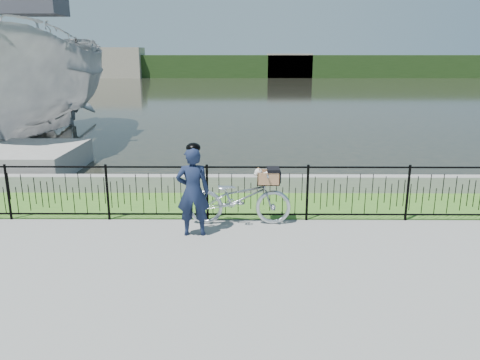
{
  "coord_description": "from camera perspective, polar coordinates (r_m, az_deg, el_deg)",
  "views": [
    {
      "loc": [
        -0.28,
        -7.34,
        3.27
      ],
      "look_at": [
        -0.34,
        1.0,
        1.0
      ],
      "focal_mm": 35.0,
      "sensor_mm": 36.0,
      "label": 1
    }
  ],
  "objects": [
    {
      "name": "grass_strip",
      "position": [
        10.46,
        1.93,
        -2.97
      ],
      "size": [
        60.0,
        2.0,
        0.01
      ],
      "primitive_type": "cube",
      "color": "#417223",
      "rests_on": "ground"
    },
    {
      "name": "far_building_left",
      "position": [
        67.71,
        -15.21,
        13.63
      ],
      "size": [
        8.0,
        4.0,
        4.0
      ],
      "primitive_type": "cube",
      "color": "gray",
      "rests_on": "ground"
    },
    {
      "name": "bicycle_rig",
      "position": [
        9.15,
        -0.02,
        -2.12
      ],
      "size": [
        2.02,
        0.7,
        1.15
      ],
      "color": "silver",
      "rests_on": "ground"
    },
    {
      "name": "fence",
      "position": [
        9.34,
        2.11,
        -1.55
      ],
      "size": [
        14.0,
        0.06,
        1.15
      ],
      "primitive_type": null,
      "color": "black",
      "rests_on": "ground"
    },
    {
      "name": "water",
      "position": [
        40.47,
        0.81,
        10.59
      ],
      "size": [
        120.0,
        120.0,
        0.0
      ],
      "primitive_type": "plane",
      "color": "black",
      "rests_on": "ground"
    },
    {
      "name": "boat_near",
      "position": [
        19.31,
        -23.27,
        11.06
      ],
      "size": [
        5.41,
        11.72,
        6.18
      ],
      "color": "#A8A8A8",
      "rests_on": "water"
    },
    {
      "name": "far_building_right",
      "position": [
        66.16,
        6.02,
        13.69
      ],
      "size": [
        6.0,
        3.0,
        3.2
      ],
      "primitive_type": "cube",
      "color": "gray",
      "rests_on": "ground"
    },
    {
      "name": "far_treeline",
      "position": [
        67.36,
        0.66,
        13.71
      ],
      "size": [
        120.0,
        6.0,
        3.0
      ],
      "primitive_type": "cube",
      "color": "#223C17",
      "rests_on": "ground"
    },
    {
      "name": "quay_wall",
      "position": [
        11.36,
        1.81,
        -0.45
      ],
      "size": [
        60.0,
        0.3,
        0.4
      ],
      "primitive_type": "cube",
      "color": "gray",
      "rests_on": "ground"
    },
    {
      "name": "ground",
      "position": [
        8.04,
        2.4,
        -8.79
      ],
      "size": [
        120.0,
        120.0,
        0.0
      ],
      "primitive_type": "plane",
      "color": "gray",
      "rests_on": "ground"
    },
    {
      "name": "cyclist",
      "position": [
        8.54,
        -5.76,
        -1.27
      ],
      "size": [
        0.63,
        0.43,
        1.73
      ],
      "color": "#141D38",
      "rests_on": "ground"
    }
  ]
}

